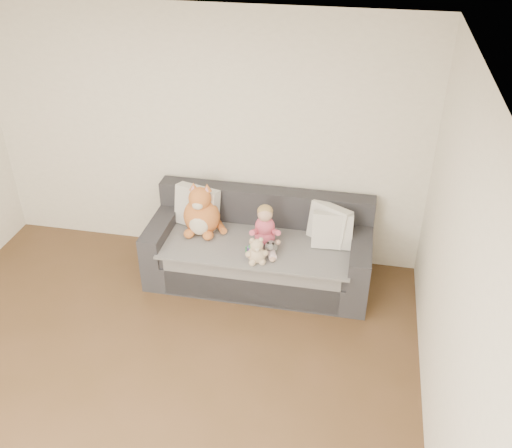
{
  "coord_description": "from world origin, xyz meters",
  "views": [
    {
      "loc": [
        1.56,
        -2.58,
        3.61
      ],
      "look_at": [
        0.67,
        1.87,
        0.75
      ],
      "focal_mm": 40.0,
      "sensor_mm": 36.0,
      "label": 1
    }
  ],
  "objects_px": {
    "plush_cat": "(201,214)",
    "sippy_cup": "(251,249)",
    "sofa": "(260,251)",
    "teddy_bear": "(257,253)",
    "toddler": "(265,230)"
  },
  "relations": [
    {
      "from": "plush_cat",
      "to": "teddy_bear",
      "type": "height_order",
      "value": "plush_cat"
    },
    {
      "from": "teddy_bear",
      "to": "sippy_cup",
      "type": "xyz_separation_m",
      "value": [
        -0.07,
        0.1,
        -0.04
      ]
    },
    {
      "from": "teddy_bear",
      "to": "sippy_cup",
      "type": "height_order",
      "value": "teddy_bear"
    },
    {
      "from": "sofa",
      "to": "plush_cat",
      "type": "distance_m",
      "value": 0.7
    },
    {
      "from": "sofa",
      "to": "sippy_cup",
      "type": "distance_m",
      "value": 0.39
    },
    {
      "from": "toddler",
      "to": "teddy_bear",
      "type": "bearing_deg",
      "value": -105.44
    },
    {
      "from": "plush_cat",
      "to": "sofa",
      "type": "bearing_deg",
      "value": -0.89
    },
    {
      "from": "sofa",
      "to": "teddy_bear",
      "type": "xyz_separation_m",
      "value": [
        0.05,
        -0.41,
        0.27
      ]
    },
    {
      "from": "sofa",
      "to": "teddy_bear",
      "type": "height_order",
      "value": "sofa"
    },
    {
      "from": "toddler",
      "to": "teddy_bear",
      "type": "relative_size",
      "value": 1.62
    },
    {
      "from": "toddler",
      "to": "plush_cat",
      "type": "height_order",
      "value": "plush_cat"
    },
    {
      "from": "plush_cat",
      "to": "sippy_cup",
      "type": "height_order",
      "value": "plush_cat"
    },
    {
      "from": "teddy_bear",
      "to": "sippy_cup",
      "type": "bearing_deg",
      "value": 108.16
    },
    {
      "from": "toddler",
      "to": "sofa",
      "type": "bearing_deg",
      "value": 110.42
    },
    {
      "from": "sofa",
      "to": "plush_cat",
      "type": "relative_size",
      "value": 3.9
    }
  ]
}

